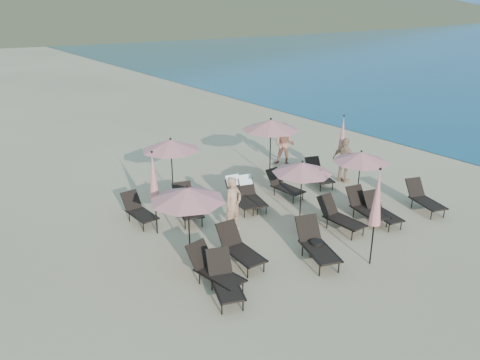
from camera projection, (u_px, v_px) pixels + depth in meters
ground at (339, 238)px, 14.43m from camera, size 800.00×800.00×0.00m
lounger_0 at (224, 279)px, 11.49m from camera, size 1.13×1.75×0.94m
lounger_1 at (214, 269)px, 11.90m from camera, size 0.91×1.75×0.96m
lounger_2 at (316, 244)px, 13.06m from camera, size 1.22×1.92×1.03m
lounger_3 at (339, 216)px, 14.83m from camera, size 0.66×1.67×0.96m
lounger_4 at (366, 207)px, 15.49m from camera, size 0.96×1.77×0.96m
lounger_5 at (424, 198)px, 16.21m from camera, size 1.10×1.76×0.95m
lounger_6 at (139, 210)px, 15.32m from camera, size 0.69×1.59×0.89m
lounger_7 at (187, 204)px, 15.60m from camera, size 1.14×1.90×1.03m
lounger_8 at (240, 195)px, 16.37m from camera, size 0.84×1.71×1.02m
lounger_9 at (251, 194)px, 16.49m from camera, size 0.94×1.67×0.98m
lounger_10 at (284, 185)px, 17.39m from camera, size 0.71×1.62×0.91m
lounger_11 at (318, 174)px, 18.53m from camera, size 1.12×1.74×0.93m
lounger_12 at (381, 210)px, 15.32m from camera, size 0.91×1.64×0.89m
lounger_13 at (239, 248)px, 12.91m from camera, size 0.70×1.72×0.98m
umbrella_open_0 at (188, 194)px, 12.54m from camera, size 2.08×2.08×2.24m
umbrella_open_1 at (302, 168)px, 14.91m from camera, size 1.95×1.95×2.10m
umbrella_open_2 at (361, 157)px, 15.98m from camera, size 1.94×1.94×2.09m
umbrella_open_3 at (171, 145)px, 16.72m from camera, size 2.12×2.12×2.28m
umbrella_open_4 at (271, 125)px, 18.64m from camera, size 2.33×2.33×2.50m
umbrella_closed_0 at (377, 198)px, 12.30m from camera, size 0.33×0.33×2.83m
umbrella_closed_1 at (342, 134)px, 18.72m from camera, size 0.31×0.31×2.64m
umbrella_closed_2 at (153, 177)px, 14.02m from camera, size 0.32×0.32×2.72m
side_table_0 at (316, 249)px, 13.29m from camera, size 0.36×0.36×0.48m
side_table_1 at (307, 227)px, 14.67m from camera, size 0.44×0.44×0.42m
beachgoer_a at (233, 204)px, 14.59m from camera, size 0.73×0.56×1.79m
beachgoer_b at (285, 144)px, 20.54m from camera, size 1.12×1.16×1.89m
beachgoer_c at (345, 160)px, 18.54m from camera, size 0.63×1.14×1.84m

